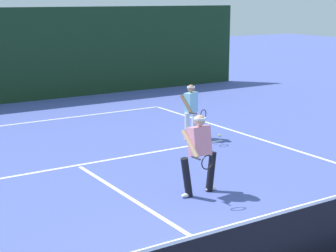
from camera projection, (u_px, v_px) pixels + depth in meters
The scene contains 7 objects.
court_line_baseline_far at pixel (13, 124), 17.39m from camera, with size 10.78×0.10×0.01m, color white.
court_line_service at pixel (78, 165), 13.16m from camera, with size 8.79×0.10×0.01m, color white.
court_line_centre at pixel (148, 209), 10.42m from camera, with size 0.10×6.40×0.01m, color white.
tennis_net at pixel (264, 247), 7.67m from camera, with size 11.81×0.09×1.12m.
player_near at pixel (199, 151), 11.02m from camera, with size 0.92×0.88×1.67m.
player_far at pixel (191, 109), 15.43m from camera, with size 0.64×0.90×1.56m.
tennis_ball_extra at pixel (219, 135), 15.89m from camera, with size 0.07×0.07×0.07m, color #D1E033.
Camera 1 is at (-4.94, -5.25, 3.93)m, focal length 58.54 mm.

